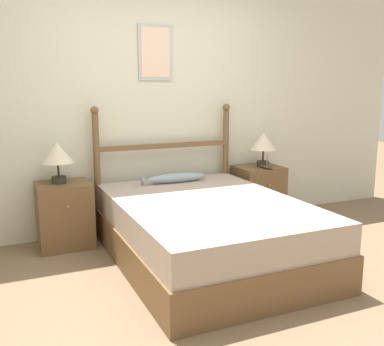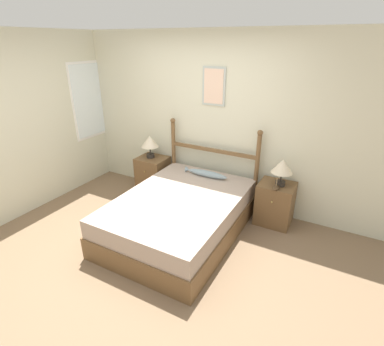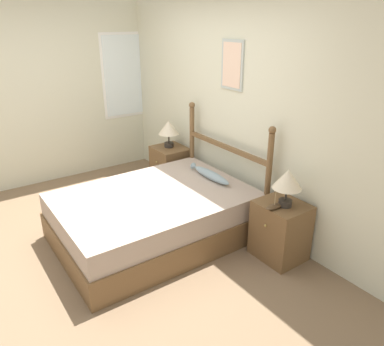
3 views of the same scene
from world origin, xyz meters
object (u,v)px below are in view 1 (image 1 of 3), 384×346
Objects in this scene: nightstand_left at (65,215)px; table_lamp_right at (263,143)px; nightstand_right at (258,193)px; table_lamp_left at (57,154)px; bed at (207,231)px; model_boat at (267,167)px; fish_pillow at (175,178)px.

nightstand_left is 2.19m from table_lamp_right.
table_lamp_left is at bearing 179.87° from nightstand_right.
table_lamp_right is at bearing 37.99° from bed.
model_boat is (1.05, 0.72, 0.36)m from bed.
nightstand_left is (-1.04, 0.86, 0.04)m from bed.
fish_pillow is at bearing -5.63° from table_lamp_left.
nightstand_left is 1.10m from fish_pillow.
model_boat is (2.13, -0.14, -0.24)m from table_lamp_left.
nightstand_right is 0.35m from model_boat.
nightstand_right is at bearing -0.13° from table_lamp_left.
nightstand_left is 1.60× the size of table_lamp_left.
table_lamp_right reaches higher than nightstand_left.
nightstand_left is at bearing 176.33° from model_boat.
nightstand_right is at bearing 0.00° from nightstand_left.
model_boat is at bearing -84.30° from nightstand_right.
table_lamp_left is at bearing 174.37° from fish_pillow.
model_boat is at bearing -3.67° from nightstand_left.
bed is 1.50m from table_lamp_right.
table_lamp_left and table_lamp_right have the same top height.
model_boat is (2.10, -0.13, 0.32)m from nightstand_left.
bed is at bearing -38.76° from table_lamp_left.
nightstand_right is 1.07m from fish_pillow.
nightstand_left and nightstand_right have the same top height.
bed is 3.02× the size of fish_pillow.
bed is 3.41× the size of nightstand_right.
nightstand_right is 2.86× the size of model_boat.
nightstand_left is at bearing 180.00° from nightstand_right.
bed is 9.76× the size of model_boat.
fish_pillow reaches higher than nightstand_right.
table_lamp_left is 1.13m from fish_pillow.
fish_pillow reaches higher than bed.
table_lamp_right is (2.15, -0.02, 0.00)m from table_lamp_left.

